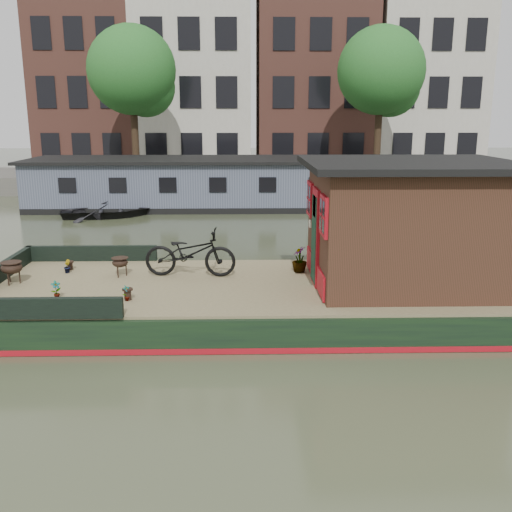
{
  "coord_description": "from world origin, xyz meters",
  "views": [
    {
      "loc": [
        -1.01,
        -10.92,
        3.92
      ],
      "look_at": [
        -0.74,
        0.5,
        1.09
      ],
      "focal_mm": 40.0,
      "sensor_mm": 36.0,
      "label": 1
    }
  ],
  "objects_px": {
    "brazier_rear": "(12,273)",
    "cabin": "(406,222)",
    "bicycle": "(190,253)",
    "dinghy": "(106,208)",
    "potted_plant_a": "(56,290)",
    "brazier_front": "(120,267)"
  },
  "relations": [
    {
      "from": "bicycle",
      "to": "brazier_rear",
      "type": "bearing_deg",
      "value": 102.51
    },
    {
      "from": "brazier_front",
      "to": "brazier_rear",
      "type": "bearing_deg",
      "value": -165.97
    },
    {
      "from": "potted_plant_a",
      "to": "brazier_front",
      "type": "relative_size",
      "value": 0.86
    },
    {
      "from": "potted_plant_a",
      "to": "dinghy",
      "type": "relative_size",
      "value": 0.1
    },
    {
      "from": "bicycle",
      "to": "brazier_rear",
      "type": "distance_m",
      "value": 3.54
    },
    {
      "from": "brazier_front",
      "to": "brazier_rear",
      "type": "relative_size",
      "value": 0.89
    },
    {
      "from": "bicycle",
      "to": "dinghy",
      "type": "height_order",
      "value": "bicycle"
    },
    {
      "from": "bicycle",
      "to": "brazier_front",
      "type": "relative_size",
      "value": 4.73
    },
    {
      "from": "cabin",
      "to": "bicycle",
      "type": "distance_m",
      "value": 4.39
    },
    {
      "from": "bicycle",
      "to": "potted_plant_a",
      "type": "height_order",
      "value": "bicycle"
    },
    {
      "from": "brazier_front",
      "to": "bicycle",
      "type": "bearing_deg",
      "value": -0.56
    },
    {
      "from": "brazier_rear",
      "to": "brazier_front",
      "type": "bearing_deg",
      "value": 14.03
    },
    {
      "from": "potted_plant_a",
      "to": "cabin",
      "type": "bearing_deg",
      "value": 7.76
    },
    {
      "from": "cabin",
      "to": "dinghy",
      "type": "bearing_deg",
      "value": 126.77
    },
    {
      "from": "cabin",
      "to": "brazier_rear",
      "type": "distance_m",
      "value": 7.85
    },
    {
      "from": "potted_plant_a",
      "to": "brazier_rear",
      "type": "xyz_separation_m",
      "value": [
        -1.18,
        1.0,
        0.05
      ]
    },
    {
      "from": "dinghy",
      "to": "cabin",
      "type": "bearing_deg",
      "value": -155.22
    },
    {
      "from": "cabin",
      "to": "brazier_rear",
      "type": "relative_size",
      "value": 8.87
    },
    {
      "from": "brazier_rear",
      "to": "cabin",
      "type": "bearing_deg",
      "value": -0.71
    },
    {
      "from": "cabin",
      "to": "bicycle",
      "type": "relative_size",
      "value": 2.12
    },
    {
      "from": "dinghy",
      "to": "brazier_rear",
      "type": "bearing_deg",
      "value": 172.05
    },
    {
      "from": "brazier_front",
      "to": "potted_plant_a",
      "type": "bearing_deg",
      "value": -119.64
    }
  ]
}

